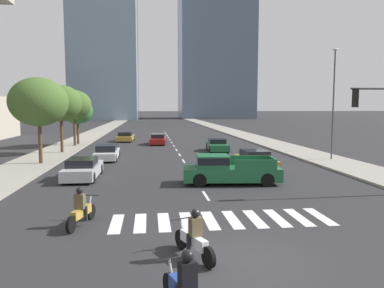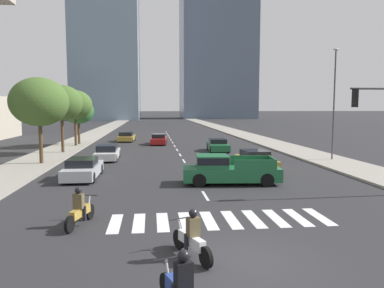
{
  "view_description": "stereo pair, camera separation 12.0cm",
  "coord_description": "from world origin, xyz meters",
  "px_view_note": "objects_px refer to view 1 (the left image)",
  "views": [
    {
      "loc": [
        -2.77,
        -9.96,
        4.4
      ],
      "look_at": [
        0.0,
        13.93,
        2.0
      ],
      "focal_mm": 34.62,
      "sensor_mm": 36.0,
      "label": 1
    },
    {
      "loc": [
        -2.65,
        -9.97,
        4.4
      ],
      "look_at": [
        0.0,
        13.93,
        2.0
      ],
      "focal_mm": 34.62,
      "sensor_mm": 36.0,
      "label": 2
    }
  ],
  "objects_px": {
    "sedan_gold_2": "(255,161)",
    "street_tree_second": "(61,103)",
    "sedan_green_1": "(217,145)",
    "pickup_truck": "(227,170)",
    "sedan_gold_0": "(126,137)",
    "street_lamp_east": "(334,97)",
    "motorcycle_third": "(194,238)",
    "sedan_silver_3": "(83,169)",
    "sedan_red_4": "(158,139)",
    "sedan_white_5": "(107,153)",
    "street_tree_third": "(74,105)",
    "motorcycle_trailing": "(81,211)",
    "street_tree_nearest": "(39,102)",
    "street_tree_fourth": "(77,111)"
  },
  "relations": [
    {
      "from": "sedan_gold_0",
      "to": "street_lamp_east",
      "type": "relative_size",
      "value": 0.51
    },
    {
      "from": "sedan_silver_3",
      "to": "sedan_gold_2",
      "type": "bearing_deg",
      "value": -79.61
    },
    {
      "from": "motorcycle_trailing",
      "to": "pickup_truck",
      "type": "bearing_deg",
      "value": -29.73
    },
    {
      "from": "sedan_green_1",
      "to": "street_tree_second",
      "type": "xyz_separation_m",
      "value": [
        -15.0,
        -0.39,
        4.22
      ]
    },
    {
      "from": "sedan_red_4",
      "to": "sedan_white_5",
      "type": "xyz_separation_m",
      "value": [
        -4.6,
        -12.46,
        -0.0
      ]
    },
    {
      "from": "motorcycle_third",
      "to": "sedan_silver_3",
      "type": "xyz_separation_m",
      "value": [
        -5.37,
        12.85,
        0.01
      ]
    },
    {
      "from": "sedan_green_1",
      "to": "sedan_gold_0",
      "type": "bearing_deg",
      "value": -138.11
    },
    {
      "from": "motorcycle_third",
      "to": "street_tree_nearest",
      "type": "height_order",
      "value": "street_tree_nearest"
    },
    {
      "from": "street_tree_second",
      "to": "street_tree_fourth",
      "type": "height_order",
      "value": "street_tree_second"
    },
    {
      "from": "motorcycle_trailing",
      "to": "sedan_gold_0",
      "type": "xyz_separation_m",
      "value": [
        -0.5,
        34.51,
        -0.02
      ]
    },
    {
      "from": "sedan_gold_0",
      "to": "street_lamp_east",
      "type": "distance_m",
      "value": 27.01
    },
    {
      "from": "street_tree_second",
      "to": "street_tree_third",
      "type": "height_order",
      "value": "street_tree_second"
    },
    {
      "from": "sedan_red_4",
      "to": "street_tree_second",
      "type": "xyz_separation_m",
      "value": [
        -9.26,
        -7.96,
        4.21
      ]
    },
    {
      "from": "sedan_gold_0",
      "to": "sedan_silver_3",
      "type": "distance_m",
      "value": 25.07
    },
    {
      "from": "sedan_red_4",
      "to": "street_lamp_east",
      "type": "xyz_separation_m",
      "value": [
        13.83,
        -15.34,
        4.66
      ]
    },
    {
      "from": "sedan_gold_2",
      "to": "street_tree_fourth",
      "type": "xyz_separation_m",
      "value": [
        -15.67,
        18.84,
        3.32
      ]
    },
    {
      "from": "motorcycle_trailing",
      "to": "sedan_green_1",
      "type": "height_order",
      "value": "motorcycle_trailing"
    },
    {
      "from": "street_tree_fourth",
      "to": "sedan_white_5",
      "type": "bearing_deg",
      "value": -69.62
    },
    {
      "from": "motorcycle_trailing",
      "to": "sedan_white_5",
      "type": "xyz_separation_m",
      "value": [
        -1.02,
        17.72,
        -0.0
      ]
    },
    {
      "from": "motorcycle_third",
      "to": "sedan_silver_3",
      "type": "bearing_deg",
      "value": -0.13
    },
    {
      "from": "sedan_gold_2",
      "to": "sedan_silver_3",
      "type": "relative_size",
      "value": 0.99
    },
    {
      "from": "sedan_gold_2",
      "to": "street_tree_third",
      "type": "relative_size",
      "value": 0.76
    },
    {
      "from": "street_lamp_east",
      "to": "sedan_green_1",
      "type": "bearing_deg",
      "value": 136.19
    },
    {
      "from": "street_tree_nearest",
      "to": "motorcycle_trailing",
      "type": "bearing_deg",
      "value": -69.58
    },
    {
      "from": "sedan_green_1",
      "to": "sedan_white_5",
      "type": "height_order",
      "value": "sedan_white_5"
    },
    {
      "from": "sedan_gold_2",
      "to": "street_tree_nearest",
      "type": "distance_m",
      "value": 16.65
    },
    {
      "from": "motorcycle_third",
      "to": "sedan_red_4",
      "type": "relative_size",
      "value": 0.45
    },
    {
      "from": "sedan_white_5",
      "to": "street_tree_fourth",
      "type": "bearing_deg",
      "value": 20.02
    },
    {
      "from": "motorcycle_trailing",
      "to": "pickup_truck",
      "type": "relative_size",
      "value": 0.39
    },
    {
      "from": "motorcycle_third",
      "to": "pickup_truck",
      "type": "xyz_separation_m",
      "value": [
        3.14,
        10.25,
        0.23
      ]
    },
    {
      "from": "pickup_truck",
      "to": "sedan_gold_2",
      "type": "height_order",
      "value": "pickup_truck"
    },
    {
      "from": "sedan_silver_3",
      "to": "sedan_red_4",
      "type": "height_order",
      "value": "sedan_silver_3"
    },
    {
      "from": "pickup_truck",
      "to": "street_tree_second",
      "type": "bearing_deg",
      "value": -45.59
    },
    {
      "from": "street_lamp_east",
      "to": "street_tree_nearest",
      "type": "relative_size",
      "value": 1.38
    },
    {
      "from": "sedan_silver_3",
      "to": "street_tree_second",
      "type": "xyz_separation_m",
      "value": [
        -4.12,
        12.76,
        4.2
      ]
    },
    {
      "from": "sedan_gold_2",
      "to": "street_tree_second",
      "type": "distance_m",
      "value": 19.47
    },
    {
      "from": "sedan_red_4",
      "to": "sedan_gold_0",
      "type": "bearing_deg",
      "value": 48.01
    },
    {
      "from": "motorcycle_third",
      "to": "street_lamp_east",
      "type": "xyz_separation_m",
      "value": [
        13.6,
        18.24,
        4.66
      ]
    },
    {
      "from": "sedan_red_4",
      "to": "street_tree_second",
      "type": "height_order",
      "value": "street_tree_second"
    },
    {
      "from": "street_tree_third",
      "to": "street_tree_fourth",
      "type": "xyz_separation_m",
      "value": [
        0.0,
        1.92,
        -0.71
      ]
    },
    {
      "from": "street_tree_third",
      "to": "sedan_white_5",
      "type": "bearing_deg",
      "value": -66.32
    },
    {
      "from": "pickup_truck",
      "to": "sedan_gold_0",
      "type": "distance_m",
      "value": 28.64
    },
    {
      "from": "street_lamp_east",
      "to": "street_tree_third",
      "type": "height_order",
      "value": "street_lamp_east"
    },
    {
      "from": "street_tree_nearest",
      "to": "street_tree_second",
      "type": "xyz_separation_m",
      "value": [
        -0.0,
        6.96,
        0.0
      ]
    },
    {
      "from": "sedan_gold_0",
      "to": "street_tree_second",
      "type": "relative_size",
      "value": 0.73
    },
    {
      "from": "sedan_gold_2",
      "to": "street_lamp_east",
      "type": "bearing_deg",
      "value": 111.38
    },
    {
      "from": "street_tree_fourth",
      "to": "motorcycle_trailing",
      "type": "bearing_deg",
      "value": -79.37
    },
    {
      "from": "sedan_gold_0",
      "to": "street_tree_second",
      "type": "xyz_separation_m",
      "value": [
        -5.18,
        -12.29,
        4.22
      ]
    },
    {
      "from": "motorcycle_third",
      "to": "street_tree_fourth",
      "type": "distance_m",
      "value": 35.15
    },
    {
      "from": "street_tree_nearest",
      "to": "street_tree_second",
      "type": "bearing_deg",
      "value": 90.0
    }
  ]
}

